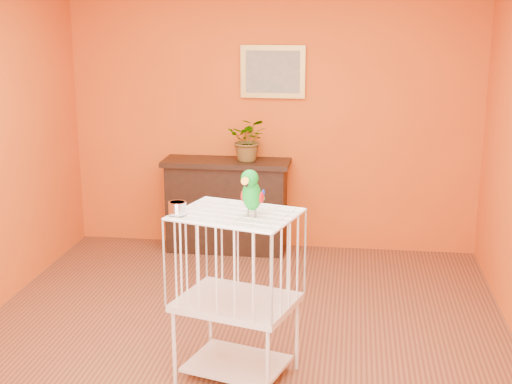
# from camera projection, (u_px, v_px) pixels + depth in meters

# --- Properties ---
(ground) EXTENTS (4.50, 4.50, 0.00)m
(ground) POSITION_uv_depth(u_px,v_px,m) (236.00, 344.00, 5.11)
(ground) COLOR brown
(ground) RESTS_ON ground
(room_shell) EXTENTS (4.50, 4.50, 4.50)m
(room_shell) POSITION_uv_depth(u_px,v_px,m) (234.00, 126.00, 4.71)
(room_shell) COLOR #DC5814
(room_shell) RESTS_ON ground
(console_cabinet) EXTENTS (1.23, 0.44, 0.91)m
(console_cabinet) POSITION_uv_depth(u_px,v_px,m) (227.00, 205.00, 7.00)
(console_cabinet) COLOR black
(console_cabinet) RESTS_ON ground
(potted_plant) EXTENTS (0.39, 0.43, 0.33)m
(potted_plant) POSITION_uv_depth(u_px,v_px,m) (248.00, 145.00, 6.78)
(potted_plant) COLOR #26722D
(potted_plant) RESTS_ON console_cabinet
(framed_picture) EXTENTS (0.62, 0.04, 0.50)m
(framed_picture) POSITION_uv_depth(u_px,v_px,m) (273.00, 72.00, 6.80)
(framed_picture) COLOR gold
(framed_picture) RESTS_ON room_shell
(birdcage) EXTENTS (0.84, 0.73, 1.11)m
(birdcage) POSITION_uv_depth(u_px,v_px,m) (237.00, 294.00, 4.53)
(birdcage) COLOR white
(birdcage) RESTS_ON ground
(feed_cup) EXTENTS (0.11, 0.11, 0.08)m
(feed_cup) POSITION_uv_depth(u_px,v_px,m) (177.00, 208.00, 4.36)
(feed_cup) COLOR silver
(feed_cup) RESTS_ON birdcage
(parrot) EXTENTS (0.16, 0.27, 0.30)m
(parrot) POSITION_uv_depth(u_px,v_px,m) (252.00, 192.00, 4.30)
(parrot) COLOR #59544C
(parrot) RESTS_ON birdcage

